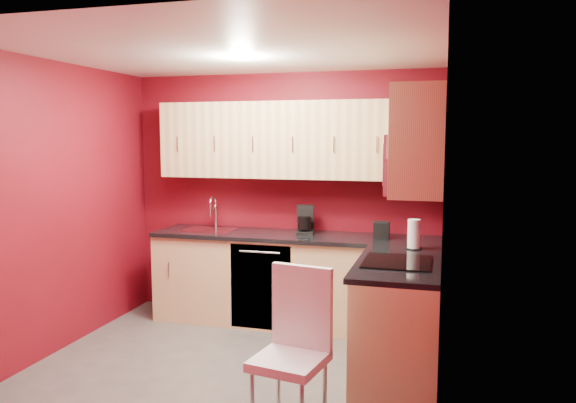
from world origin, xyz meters
The scene contains 21 objects.
floor centered at (0.00, 0.00, 0.00)m, with size 3.20×3.20×0.00m, color #54524F.
ceiling centered at (0.00, 0.00, 2.50)m, with size 3.20×3.20×0.00m, color white.
wall_back centered at (0.00, 1.50, 1.25)m, with size 3.20×3.20×0.00m, color maroon.
wall_front centered at (0.00, -1.50, 1.25)m, with size 3.20×3.20×0.00m, color maroon.
wall_left centered at (-1.60, 0.00, 1.25)m, with size 3.00×3.00×0.00m, color maroon.
wall_right centered at (1.60, 0.00, 1.25)m, with size 3.00×3.00×0.00m, color maroon.
base_cabinets_back centered at (0.20, 1.20, 0.43)m, with size 2.80×0.60×0.87m, color tan.
base_cabinets_right centered at (1.30, 0.25, 0.43)m, with size 0.60×1.30×0.87m, color tan.
countertop_back centered at (0.20, 1.19, 0.89)m, with size 2.80×0.63×0.04m, color black.
countertop_right centered at (1.29, 0.23, 0.89)m, with size 0.63×1.27×0.04m, color black.
upper_cabinets_back centered at (0.20, 1.32, 1.83)m, with size 2.80×0.35×0.75m, color tan.
upper_cabinets_right centered at (1.42, 0.44, 1.89)m, with size 0.35×1.55×0.75m.
microwave centered at (1.39, 0.20, 1.66)m, with size 0.42×0.76×0.42m.
cooktop centered at (1.28, 0.20, 0.92)m, with size 0.50×0.55×0.01m, color black.
sink centered at (-0.70, 1.20, 0.94)m, with size 0.52×0.42×0.35m.
dishwasher_front centered at (-0.05, 0.91, 0.43)m, with size 0.60×0.02×0.82m, color black.
downlight centered at (0.00, 0.30, 2.48)m, with size 0.20×0.20×0.01m, color white.
coffee_maker centered at (0.30, 1.26, 1.05)m, with size 0.17×0.22×0.28m, color black, non-canonical shape.
napkin_holder centered at (1.05, 1.19, 0.99)m, with size 0.14×0.14×0.16m, color black, non-canonical shape.
paper_towel centered at (1.37, 0.77, 1.04)m, with size 0.14×0.14×0.25m, color white, non-canonical shape.
dining_chair centered at (0.70, -0.77, 0.51)m, with size 0.42×0.44×1.03m, color silver, non-canonical shape.
Camera 1 is at (1.60, -4.03, 1.85)m, focal length 35.00 mm.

